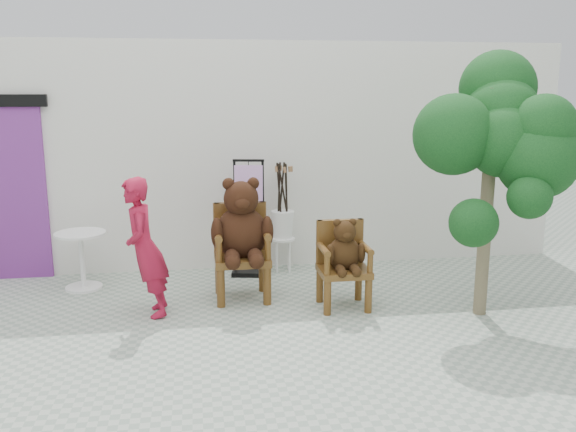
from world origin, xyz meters
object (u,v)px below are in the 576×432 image
object	(u,v)px
person	(145,248)
tree	(499,132)
chair_small	(344,255)
display_stand	(249,231)
cafe_table	(82,254)
stool_bucket	(283,224)
chair_big	(242,232)

from	to	relation	value
person	tree	world-z (taller)	tree
chair_small	display_stand	size ratio (longest dim) A/B	0.67
person	chair_small	bearing A→B (deg)	84.10
cafe_table	stool_bucket	xyz separation A→B (m)	(2.51, 0.35, 0.20)
person	tree	size ratio (longest dim) A/B	0.53
stool_bucket	chair_big	bearing A→B (deg)	-121.63
cafe_table	tree	world-z (taller)	tree
chair_big	chair_small	bearing A→B (deg)	-21.48
display_stand	cafe_table	bearing A→B (deg)	-161.87
display_stand	person	bearing A→B (deg)	-122.66
chair_small	person	distance (m)	2.15
stool_bucket	tree	size ratio (longest dim) A/B	0.52
person	stool_bucket	bearing A→B (deg)	125.15
cafe_table	tree	distance (m)	4.97
chair_big	person	size ratio (longest dim) A/B	0.95
chair_big	tree	size ratio (longest dim) A/B	0.51
chair_small	tree	distance (m)	2.08
chair_small	stool_bucket	bearing A→B (deg)	108.28
person	tree	bearing A→B (deg)	78.31
cafe_table	stool_bucket	bearing A→B (deg)	8.02
person	display_stand	xyz separation A→B (m)	(1.22, 1.30, -0.16)
stool_bucket	tree	distance (m)	3.01
chair_big	tree	distance (m)	2.97
person	cafe_table	distance (m)	1.36
cafe_table	chair_small	bearing A→B (deg)	-19.89
chair_big	display_stand	size ratio (longest dim) A/B	0.94
cafe_table	display_stand	world-z (taller)	display_stand
chair_big	stool_bucket	size ratio (longest dim) A/B	0.98
chair_small	person	xyz separation A→B (m)	(-2.14, 0.06, 0.15)
cafe_table	tree	xyz separation A→B (m)	(4.49, -1.49, 1.52)
chair_small	display_stand	bearing A→B (deg)	124.23
chair_small	person	size ratio (longest dim) A/B	0.68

